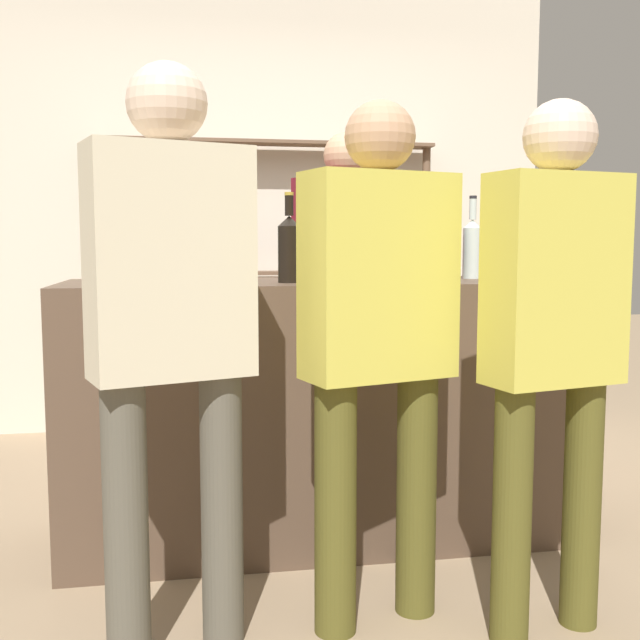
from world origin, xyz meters
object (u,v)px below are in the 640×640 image
at_px(ice_bucket, 423,250).
at_px(customer_left, 171,316).
at_px(wine_glass, 496,248).
at_px(counter_bottle_0, 289,247).
at_px(customer_right, 554,327).
at_px(counter_bottle_2, 472,247).
at_px(counter_bottle_1, 241,249).
at_px(server_behind_counter, 346,278).
at_px(customer_center, 378,326).

xyz_separation_m(ice_bucket, customer_left, (-0.97, -0.83, -0.17)).
bearing_deg(customer_left, wine_glass, -74.68).
height_order(counter_bottle_0, customer_left, customer_left).
distance_m(wine_glass, customer_left, 1.57).
relative_size(wine_glass, customer_right, 0.11).
bearing_deg(counter_bottle_0, counter_bottle_2, 13.00).
xyz_separation_m(counter_bottle_1, customer_right, (0.82, -0.89, -0.21)).
distance_m(server_behind_counter, customer_center, 1.49).
relative_size(counter_bottle_0, server_behind_counter, 0.20).
bearing_deg(customer_left, counter_bottle_0, -50.21).
relative_size(ice_bucket, server_behind_counter, 0.14).
height_order(server_behind_counter, customer_center, server_behind_counter).
bearing_deg(wine_glass, customer_right, -103.29).
distance_m(counter_bottle_1, counter_bottle_2, 0.94).
height_order(wine_glass, server_behind_counter, server_behind_counter).
height_order(customer_left, customer_center, customer_left).
distance_m(customer_right, customer_center, 0.50).
relative_size(counter_bottle_1, server_behind_counter, 0.19).
distance_m(wine_glass, ice_bucket, 0.33).
distance_m(server_behind_counter, customer_left, 1.74).
bearing_deg(counter_bottle_1, customer_center, -64.77).
distance_m(ice_bucket, customer_right, 0.94).
relative_size(ice_bucket, customer_right, 0.16).
relative_size(counter_bottle_2, server_behind_counter, 0.20).
xyz_separation_m(wine_glass, customer_right, (-0.22, -0.95, -0.22)).
distance_m(counter_bottle_0, customer_right, 1.02).
bearing_deg(server_behind_counter, customer_center, -24.31).
height_order(counter_bottle_0, wine_glass, counter_bottle_0).
relative_size(customer_right, server_behind_counter, 0.92).
height_order(counter_bottle_1, customer_left, customer_left).
relative_size(counter_bottle_0, wine_glass, 1.95).
relative_size(counter_bottle_1, ice_bucket, 1.30).
distance_m(counter_bottle_2, customer_right, 0.96).
bearing_deg(counter_bottle_2, server_behind_counter, 118.34).
height_order(wine_glass, customer_right, customer_right).
bearing_deg(customer_center, counter_bottle_1, 8.83).
distance_m(customer_right, customer_left, 1.07).
height_order(counter_bottle_2, ice_bucket, counter_bottle_2).
bearing_deg(wine_glass, customer_left, -146.25).
bearing_deg(customer_left, ice_bucket, -67.94).
bearing_deg(customer_right, customer_left, 72.89).
bearing_deg(counter_bottle_2, customer_center, -127.24).
bearing_deg(customer_right, server_behind_counter, -3.53).
bearing_deg(counter_bottle_1, ice_bucket, 1.57).
relative_size(wine_glass, server_behind_counter, 0.10).
bearing_deg(ice_bucket, customer_right, -83.70).
distance_m(counter_bottle_2, wine_glass, 0.11).
distance_m(wine_glass, server_behind_counter, 0.85).
bearing_deg(ice_bucket, customer_left, -139.50).
bearing_deg(customer_center, counter_bottle_0, 0.72).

